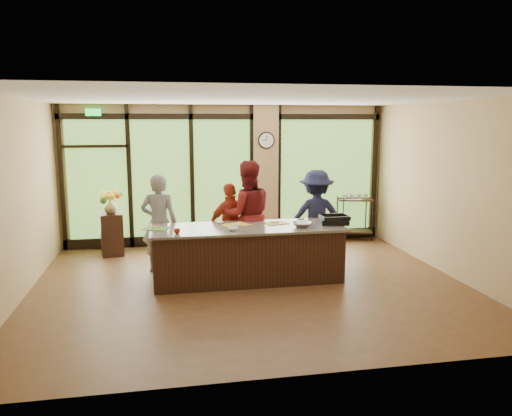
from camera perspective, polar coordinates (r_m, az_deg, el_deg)
name	(u,v)px	position (r m, az deg, el deg)	size (l,w,h in m)	color
floor	(251,285)	(8.27, -0.63, -8.82)	(7.00, 7.00, 0.00)	#4C321B
ceiling	(250,98)	(7.84, -0.67, 12.43)	(7.00, 7.00, 0.00)	silver
back_wall	(227,175)	(10.86, -3.37, 3.77)	(7.00, 7.00, 0.00)	tan
left_wall	(15,201)	(8.09, -25.86, 0.71)	(6.00, 6.00, 0.00)	tan
right_wall	(451,189)	(9.18, 21.42, 1.99)	(6.00, 6.00, 0.00)	tan
window_wall	(234,180)	(10.85, -2.48, 3.22)	(6.90, 0.12, 3.00)	tan
island_base	(247,255)	(8.42, -0.99, -5.34)	(3.10, 1.00, 0.88)	black
countertop	(247,228)	(8.31, -1.00, -2.28)	(3.20, 1.10, 0.04)	slate
wall_clock	(266,140)	(10.82, 1.19, 7.75)	(0.36, 0.04, 0.36)	black
cook_left	(159,223)	(8.95, -11.01, -1.73)	(0.64, 0.42, 1.76)	slate
cook_midleft	(247,215)	(9.00, -1.04, -0.81)	(0.95, 0.74, 1.96)	maroon
cook_midright	(231,226)	(9.07, -2.89, -2.04)	(0.91, 0.38, 1.56)	#9D2E18
cook_right	(316,217)	(9.44, 6.87, -0.99)	(1.14, 0.65, 1.76)	#1A1B3A
roasting_pan	(334,221)	(8.63, 8.92, -1.53)	(0.46, 0.36, 0.08)	black
mixing_bowl	(302,225)	(8.32, 5.27, -1.89)	(0.32, 0.32, 0.08)	silver
cutting_board_left	(156,228)	(8.31, -11.39, -2.30)	(0.39, 0.29, 0.01)	#4B8E33
cutting_board_center	(236,225)	(8.42, -2.28, -1.95)	(0.42, 0.32, 0.01)	gold
cutting_board_right	(276,223)	(8.58, 2.33, -1.73)	(0.37, 0.27, 0.01)	gold
prep_bowl_near	(233,229)	(8.02, -2.64, -2.40)	(0.17, 0.17, 0.05)	white
prep_bowl_mid	(236,226)	(8.28, -2.30, -2.03)	(0.15, 0.15, 0.05)	white
prep_bowl_far	(220,223)	(8.58, -4.17, -1.68)	(0.13, 0.13, 0.03)	white
red_ramekin	(177,231)	(7.88, -9.02, -2.64)	(0.10, 0.10, 0.08)	#B51612
flower_stand	(112,234)	(10.38, -16.14, -2.92)	(0.42, 0.42, 0.85)	black
flower_vase	(111,207)	(10.27, -16.29, 0.14)	(0.27, 0.27, 0.28)	olive
bar_cart	(355,212)	(11.46, 11.24, -0.50)	(0.85, 0.61, 1.04)	black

